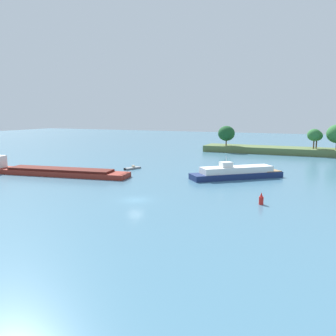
{
  "coord_description": "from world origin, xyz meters",
  "views": [
    {
      "loc": [
        27.6,
        -48.67,
        14.01
      ],
      "look_at": [
        -5.67,
        25.65,
        1.2
      ],
      "focal_mm": 37.82,
      "sensor_mm": 36.0,
      "label": 1
    }
  ],
  "objects": [
    {
      "name": "cargo_barge",
      "position": [
        -29.08,
        12.79,
        0.87
      ],
      "size": [
        35.51,
        10.48,
        5.69
      ],
      "color": "maroon",
      "rests_on": "ground"
    },
    {
      "name": "channel_buoy_red",
      "position": [
        19.07,
        5.48,
        0.81
      ],
      "size": [
        0.7,
        0.7,
        1.9
      ],
      "color": "red",
      "rests_on": "ground"
    },
    {
      "name": "white_riverboat",
      "position": [
        10.45,
        25.83,
        1.19
      ],
      "size": [
        18.28,
        16.78,
        5.03
      ],
      "color": "navy",
      "rests_on": "ground"
    },
    {
      "name": "treeline_island",
      "position": [
        19.86,
        77.77,
        2.97
      ],
      "size": [
        65.06,
        10.61,
        10.22
      ],
      "color": "#566B3D",
      "rests_on": "ground"
    },
    {
      "name": "small_motorboat",
      "position": [
        -16.27,
        27.44,
        0.24
      ],
      "size": [
        2.91,
        4.91,
        0.93
      ],
      "color": "slate",
      "rests_on": "ground"
    },
    {
      "name": "ground_plane",
      "position": [
        0.0,
        0.0,
        0.0
      ],
      "size": [
        400.0,
        400.0,
        0.0
      ],
      "primitive_type": "plane",
      "color": "teal"
    }
  ]
}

